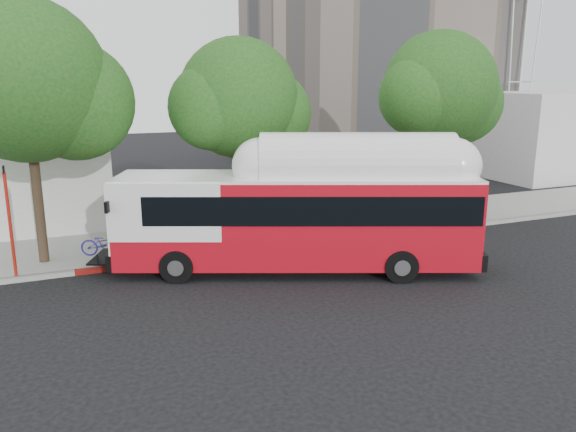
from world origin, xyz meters
The scene contains 10 objects.
ground centered at (0.00, 0.00, 0.00)m, with size 120.00×120.00×0.00m, color black.
sidewalk centered at (0.00, 6.50, 0.07)m, with size 60.00×5.00×0.15m, color gray.
curb_strip centered at (0.00, 3.90, 0.07)m, with size 60.00×0.30×0.15m, color gray.
red_curb_segment centered at (-3.00, 3.90, 0.08)m, with size 10.00×0.32×0.16m, color maroon.
street_tree_left centered at (-8.53, 5.56, 6.60)m, with size 6.67×5.80×9.74m.
street_tree_mid centered at (-0.59, 6.06, 5.91)m, with size 5.75×5.00×8.62m.
street_tree_right centered at (9.44, 5.86, 6.26)m, with size 6.21×5.40×9.18m.
horizon_block centered at (30.00, 16.00, 3.00)m, with size 20.00×12.00×6.00m, color silver.
transit_bus centered at (-0.32, 1.24, 1.90)m, with size 13.64×7.43×4.07m.
signal_pole centered at (-9.91, 4.12, 2.07)m, with size 0.11×0.38×4.04m.
Camera 1 is at (-8.23, -16.81, 6.84)m, focal length 35.00 mm.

